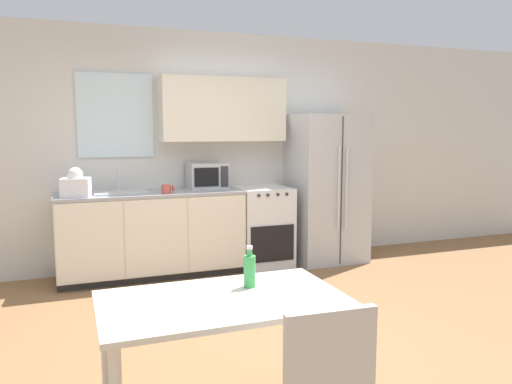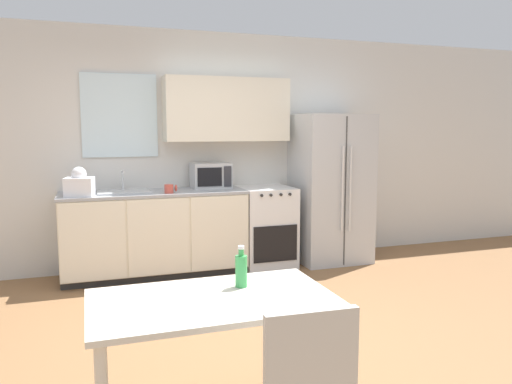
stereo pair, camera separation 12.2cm
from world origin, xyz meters
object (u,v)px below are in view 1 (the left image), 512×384
(oven_range, at_px, (262,226))
(coffee_mug, at_px, (167,189))
(dining_table, at_px, (223,317))
(refrigerator, at_px, (326,188))
(microwave, at_px, (207,176))
(drink_bottle, at_px, (250,270))

(oven_range, bearing_deg, coffee_mug, -170.47)
(dining_table, bearing_deg, refrigerator, 53.19)
(microwave, height_order, drink_bottle, microwave)
(coffee_mug, height_order, drink_bottle, coffee_mug)
(refrigerator, height_order, coffee_mug, refrigerator)
(microwave, bearing_deg, coffee_mug, -148.98)
(refrigerator, distance_m, drink_bottle, 3.44)
(oven_range, distance_m, refrigerator, 0.92)
(oven_range, xyz_separation_m, microwave, (-0.63, 0.12, 0.61))
(microwave, xyz_separation_m, coffee_mug, (-0.52, -0.31, -0.10))
(refrigerator, height_order, microwave, refrigerator)
(drink_bottle, bearing_deg, dining_table, -146.75)
(microwave, distance_m, coffee_mug, 0.61)
(dining_table, bearing_deg, drink_bottle, 33.25)
(microwave, relative_size, drink_bottle, 1.85)
(refrigerator, distance_m, microwave, 1.46)
(microwave, xyz_separation_m, drink_bottle, (-0.55, -2.96, -0.25))
(refrigerator, bearing_deg, dining_table, -126.81)
(refrigerator, height_order, drink_bottle, refrigerator)
(refrigerator, bearing_deg, drink_bottle, -125.49)
(dining_table, bearing_deg, microwave, 76.38)
(coffee_mug, relative_size, dining_table, 0.10)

